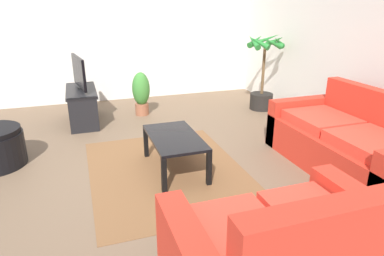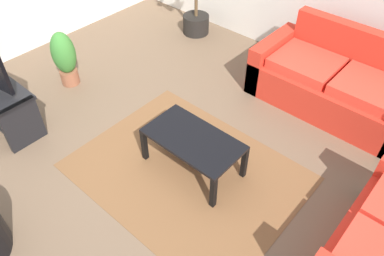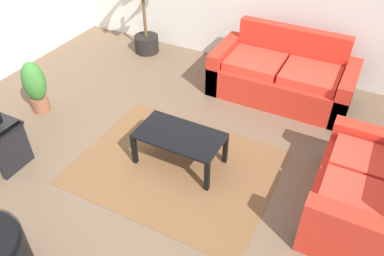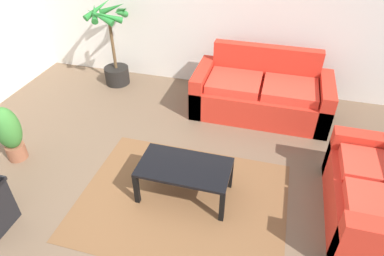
% 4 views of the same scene
% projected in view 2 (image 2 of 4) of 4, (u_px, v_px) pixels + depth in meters
% --- Properties ---
extents(ground_plane, '(6.60, 6.60, 0.00)m').
position_uv_depth(ground_plane, '(142.00, 173.00, 3.78)').
color(ground_plane, brown).
extents(couch_main, '(1.91, 0.90, 0.90)m').
position_uv_depth(couch_main, '(336.00, 85.00, 4.38)').
color(couch_main, red).
rests_on(couch_main, ground).
extents(coffee_table, '(0.96, 0.53, 0.41)m').
position_uv_depth(coffee_table, '(193.00, 142.00, 3.61)').
color(coffee_table, black).
rests_on(coffee_table, ground).
extents(area_rug, '(2.20, 1.70, 0.01)m').
position_uv_depth(area_rug, '(187.00, 172.00, 3.79)').
color(area_rug, brown).
rests_on(area_rug, ground).
extents(potted_plant_small, '(0.30, 0.30, 0.73)m').
position_uv_depth(potted_plant_small, '(65.00, 57.00, 4.65)').
color(potted_plant_small, brown).
rests_on(potted_plant_small, ground).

